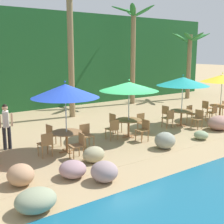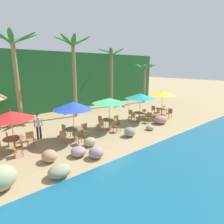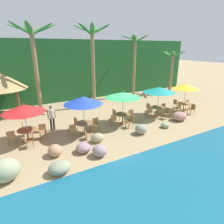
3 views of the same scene
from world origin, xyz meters
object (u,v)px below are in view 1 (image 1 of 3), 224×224
(chair_green_seaward, at_px, (142,122))
(waiter_in_white, at_px, (6,123))
(chair_blue_seaward, at_px, (86,134))
(dining_table_teal, at_px, (181,113))
(umbrella_teal, at_px, (183,81))
(dining_table_blue, at_px, (67,135))
(palm_tree_second, at_px, (70,27))
(umbrella_green, at_px, (129,86))
(chair_teal_seaward, at_px, (191,113))
(chair_teal_inland, at_px, (167,113))
(dining_table_green, at_px, (129,123))
(chair_teal_right, at_px, (198,118))
(chair_blue_inland, at_px, (52,134))
(dining_table_yellow, at_px, (220,108))
(chair_blue_right, at_px, (79,144))
(chair_green_inland, at_px, (114,121))
(chair_yellow_inland, at_px, (206,107))
(umbrella_yellow, at_px, (222,78))
(chair_blue_left, at_px, (46,143))
(umbrella_blue, at_px, (65,91))
(chair_teal_left, at_px, (169,117))
(chair_yellow_left, at_px, (213,112))
(palm_tree_third, at_px, (133,42))
(palm_tree_fourth, at_px, (190,53))
(chair_green_right, at_px, (144,129))
(chair_green_left, at_px, (113,128))

(chair_green_seaward, relative_size, waiter_in_white, 0.51)
(chair_blue_seaward, distance_m, dining_table_teal, 5.49)
(chair_blue_seaward, relative_size, umbrella_teal, 0.35)
(dining_table_blue, xyz_separation_m, palm_tree_second, (3.02, 5.15, 4.17))
(umbrella_green, height_order, chair_teal_seaward, umbrella_green)
(palm_tree_second, bearing_deg, chair_teal_inland, -51.95)
(chair_blue_seaward, height_order, chair_green_seaward, same)
(waiter_in_white, bearing_deg, dining_table_green, -15.61)
(chair_teal_inland, xyz_separation_m, chair_teal_right, (0.35, -1.67, 0.00))
(dining_table_green, height_order, dining_table_teal, same)
(chair_teal_inland, bearing_deg, chair_blue_inland, -177.69)
(dining_table_blue, distance_m, dining_table_yellow, 9.10)
(chair_blue_right, xyz_separation_m, dining_table_teal, (6.33, 1.10, 0.10))
(chair_green_inland, xyz_separation_m, waiter_in_white, (-4.57, 0.46, 0.47))
(dining_table_green, relative_size, chair_yellow_inland, 1.26)
(dining_table_blue, relative_size, chair_teal_right, 1.26)
(chair_blue_seaward, xyz_separation_m, umbrella_yellow, (8.24, -0.06, 1.66))
(chair_blue_seaward, bearing_deg, chair_yellow_inland, 5.52)
(chair_blue_left, bearing_deg, umbrella_teal, 2.90)
(umbrella_blue, xyz_separation_m, palm_tree_second, (3.02, 5.15, 2.57))
(dining_table_green, bearing_deg, palm_tree_second, 90.20)
(chair_yellow_inland, bearing_deg, chair_blue_seaward, -174.48)
(umbrella_blue, bearing_deg, dining_table_green, 4.31)
(umbrella_yellow, bearing_deg, chair_blue_seaward, 179.58)
(dining_table_green, distance_m, chair_teal_left, 2.45)
(chair_yellow_inland, bearing_deg, dining_table_teal, -167.36)
(chair_blue_right, xyz_separation_m, chair_teal_right, (6.53, 0.27, 0.00))
(chair_blue_left, height_order, umbrella_yellow, umbrella_yellow)
(chair_green_seaward, distance_m, chair_yellow_inland, 5.22)
(dining_table_green, distance_m, chair_green_seaward, 0.86)
(chair_blue_seaward, bearing_deg, chair_yellow_left, -1.66)
(chair_green_seaward, xyz_separation_m, palm_tree_third, (4.54, 6.14, 3.63))
(chair_yellow_left, bearing_deg, chair_blue_right, -175.08)
(umbrella_green, bearing_deg, chair_yellow_left, -4.10)
(chair_blue_inland, bearing_deg, dining_table_blue, -77.32)
(waiter_in_white, bearing_deg, palm_tree_third, 26.03)
(chair_blue_left, relative_size, chair_yellow_left, 1.00)
(chair_green_inland, relative_size, umbrella_teal, 0.35)
(dining_table_blue, relative_size, chair_teal_left, 1.26)
(chair_blue_left, bearing_deg, umbrella_green, 5.07)
(chair_yellow_inland, distance_m, palm_tree_fourth, 7.13)
(chair_blue_right, bearing_deg, umbrella_yellow, 5.43)
(umbrella_blue, xyz_separation_m, dining_table_yellow, (9.10, 0.01, -1.60))
(chair_blue_left, distance_m, dining_table_yellow, 9.94)
(dining_table_green, xyz_separation_m, chair_green_right, (0.10, -0.85, -0.10))
(dining_table_green, distance_m, chair_teal_inland, 3.28)
(chair_green_right, distance_m, palm_tree_third, 9.56)
(dining_table_blue, xyz_separation_m, chair_teal_seaward, (7.18, 0.37, -0.10))
(chair_green_left, bearing_deg, chair_yellow_inland, 5.71)
(umbrella_teal, bearing_deg, palm_tree_fourth, 38.44)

